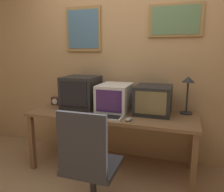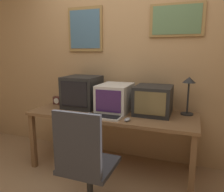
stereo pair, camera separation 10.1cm
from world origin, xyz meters
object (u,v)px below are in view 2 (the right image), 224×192
object	(u,v)px
desk_lamp	(189,87)
monitor_center	(115,98)
office_chair	(86,173)
desk_clock	(58,100)
monitor_left	(82,92)
mouse_near_keyboard	(127,120)
monitor_right	(153,100)
keyboard_main	(103,117)

from	to	relation	value
desk_lamp	monitor_center	bearing A→B (deg)	-170.09
office_chair	monitor_center	bearing A→B (deg)	94.68
monitor_center	desk_clock	size ratio (longest dim) A/B	4.08
monitor_left	monitor_center	distance (m)	0.47
monitor_center	mouse_near_keyboard	xyz separation A→B (m)	(0.25, -0.33, -0.15)
mouse_near_keyboard	desk_lamp	xyz separation A→B (m)	(0.58, 0.48, 0.31)
mouse_near_keyboard	office_chair	bearing A→B (deg)	-106.07
monitor_center	monitor_right	size ratio (longest dim) A/B	1.13
monitor_center	mouse_near_keyboard	world-z (taller)	monitor_center
desk_clock	desk_lamp	size ratio (longest dim) A/B	0.27
desk_clock	monitor_right	bearing A→B (deg)	-0.81
monitor_center	office_chair	size ratio (longest dim) A/B	0.48
monitor_center	mouse_near_keyboard	bearing A→B (deg)	-52.49
desk_lamp	mouse_near_keyboard	bearing A→B (deg)	-140.52
monitor_right	desk_clock	distance (m)	1.33
monitor_center	keyboard_main	size ratio (longest dim) A/B	1.17
monitor_center	monitor_right	xyz separation A→B (m)	(0.46, 0.03, 0.00)
monitor_left	desk_lamp	bearing A→B (deg)	5.05
monitor_right	mouse_near_keyboard	distance (m)	0.44
monitor_right	keyboard_main	distance (m)	0.62
keyboard_main	mouse_near_keyboard	distance (m)	0.28
monitor_center	desk_lamp	world-z (taller)	desk_lamp
monitor_center	keyboard_main	world-z (taller)	monitor_center
keyboard_main	office_chair	distance (m)	0.70
monitor_center	desk_clock	world-z (taller)	monitor_center
monitor_left	desk_clock	xyz separation A→B (m)	(-0.40, 0.02, -0.15)
keyboard_main	desk_lamp	size ratio (longest dim) A/B	0.93
mouse_near_keyboard	monitor_right	bearing A→B (deg)	60.64
monitor_left	desk_clock	distance (m)	0.42
monitor_center	keyboard_main	xyz separation A→B (m)	(-0.03, -0.32, -0.15)
mouse_near_keyboard	monitor_left	bearing A→B (deg)	153.38
monitor_right	desk_lamp	distance (m)	0.42
desk_clock	desk_lamp	xyz separation A→B (m)	(1.70, 0.10, 0.27)
monitor_right	desk_clock	world-z (taller)	monitor_right
monitor_center	keyboard_main	bearing A→B (deg)	-94.94
mouse_near_keyboard	desk_lamp	bearing A→B (deg)	39.48
keyboard_main	desk_clock	bearing A→B (deg)	156.09
desk_lamp	office_chair	size ratio (longest dim) A/B	0.44
monitor_center	mouse_near_keyboard	size ratio (longest dim) A/B	4.58
monitor_center	monitor_left	bearing A→B (deg)	176.26
monitor_left	keyboard_main	bearing A→B (deg)	-38.72
monitor_left	monitor_right	distance (m)	0.93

